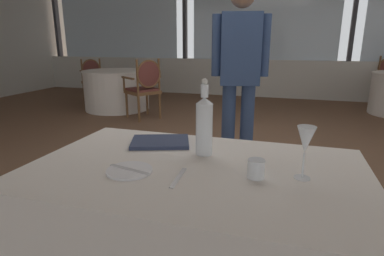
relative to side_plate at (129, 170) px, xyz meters
The scene contains 14 objects.
ground_plane 2.18m from the side_plate, 90.96° to the left, with size 15.01×15.01×0.00m, color brown.
window_wall_far 6.40m from the side_plate, 90.31° to the left, with size 11.55×0.14×2.97m.
foreground_table 0.47m from the side_plate, 28.01° to the left, with size 1.46×0.90×0.73m.
side_plate is the anchor object (origin of this frame).
butter_knife 0.01m from the side_plate, ahead, with size 0.20×0.02×0.00m, color silver.
dinner_fork 0.22m from the side_plate, ahead, with size 0.19×0.02×0.00m, color silver.
water_bottle 0.41m from the side_plate, 50.71° to the left, with size 0.08×0.08×0.36m.
wine_glass 0.72m from the side_plate, 11.73° to the left, with size 0.07×0.07×0.21m.
water_tumbler 0.52m from the side_plate, 10.42° to the left, with size 0.07×0.07×0.08m, color white.
menu_book 0.39m from the side_plate, 93.04° to the left, with size 0.30×0.22×0.02m, color #2D3856.
background_table_1 4.86m from the side_plate, 120.98° to the left, with size 1.23×1.23×0.73m.
dining_chair_1_0 3.93m from the side_plate, 114.39° to the left, with size 0.64×0.65×0.99m.
dining_chair_1_1 5.80m from the side_plate, 125.41° to the left, with size 0.64×0.65×0.90m.
diner_person_1 1.91m from the side_plate, 84.99° to the left, with size 0.52×0.27×1.76m.
Camera 1 is at (0.64, -3.14, 1.26)m, focal length 29.39 mm.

